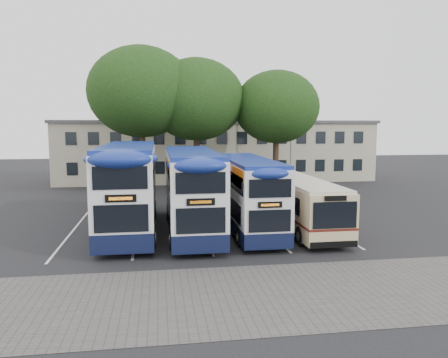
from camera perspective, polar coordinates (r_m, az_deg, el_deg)
name	(u,v)px	position (r m, az deg, el deg)	size (l,w,h in m)	color
ground	(293,250)	(20.59, 9.04, -9.14)	(120.00, 120.00, 0.00)	black
paving_strip	(281,293)	(15.50, 7.49, -14.60)	(40.00, 6.00, 0.01)	#595654
bay_lines	(202,228)	(24.61, -2.95, -6.37)	(14.12, 11.00, 0.01)	silver
depot_building	(216,150)	(46.29, -1.00, 3.86)	(32.40, 8.40, 6.20)	#BBAF96
lamp_post	(291,132)	(40.64, 8.77, 6.06)	(0.25, 1.05, 9.06)	gray
tree_left	(141,92)	(35.83, -10.76, 11.10)	(8.48, 8.48, 11.95)	black
tree_mid	(196,100)	(36.13, -3.64, 10.30)	(7.86, 7.86, 11.14)	black
tree_right	(276,107)	(36.92, 6.87, 9.30)	(7.09, 7.09, 10.24)	black
bus_dd_left	(130,184)	(24.08, -12.23, -0.60)	(2.72, 11.21, 4.67)	black
bus_dd_mid	(191,187)	(23.42, -4.29, -1.08)	(2.54, 10.50, 4.37)	black
bus_dd_right	(248,191)	(23.62, 3.13, -1.59)	(2.29, 9.46, 3.94)	black
bus_single	(301,201)	(24.34, 9.99, -2.87)	(2.36, 9.28, 2.77)	#D0BA8A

